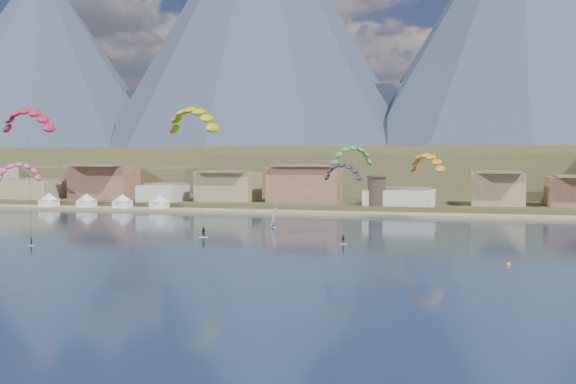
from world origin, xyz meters
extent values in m
plane|color=black|center=(0.00, 0.00, 0.00)|extent=(2400.00, 2400.00, 0.00)
cube|color=tan|center=(0.00, 106.00, 0.25)|extent=(2200.00, 12.00, 0.90)
cube|color=#4B4529|center=(0.00, 560.00, 0.00)|extent=(2200.00, 900.00, 4.00)
cube|color=brown|center=(40.00, 220.00, 9.50)|extent=(320.00, 150.00, 15.00)
cube|color=brown|center=(-40.00, 260.00, 11.00)|extent=(380.00, 170.00, 18.00)
cone|color=#303B50|center=(-560.00, 780.00, 152.00)|extent=(400.00, 400.00, 300.00)
cone|color=#303B50|center=(-240.00, 820.00, 202.00)|extent=(460.00, 460.00, 400.00)
cone|color=#303B50|center=(100.00, 840.00, 182.00)|extent=(440.00, 440.00, 360.00)
cube|color=#303B50|center=(0.00, 900.00, 57.00)|extent=(2000.00, 200.00, 110.00)
cylinder|color=#47382D|center=(5.00, 114.00, 6.00)|extent=(5.20, 5.20, 8.00)
cylinder|color=#47382D|center=(5.00, 114.00, 10.30)|extent=(5.82, 5.82, 0.60)
cube|color=white|center=(-95.00, 106.00, 1.70)|extent=(4.50, 4.50, 2.00)
pyramid|color=white|center=(-95.00, 106.00, 4.70)|extent=(6.40, 6.40, 2.00)
cube|color=white|center=(-82.00, 106.00, 1.70)|extent=(4.50, 4.50, 2.00)
pyramid|color=white|center=(-82.00, 106.00, 4.70)|extent=(6.40, 6.40, 2.00)
cube|color=white|center=(-70.00, 106.00, 1.70)|extent=(4.50, 4.50, 2.00)
pyramid|color=white|center=(-70.00, 106.00, 4.70)|extent=(6.40, 6.40, 2.00)
cube|color=white|center=(-58.00, 106.00, 1.70)|extent=(4.50, 4.50, 2.00)
pyramid|color=white|center=(-58.00, 106.00, 4.70)|extent=(6.40, 6.40, 2.00)
cube|color=silver|center=(-46.43, 28.92, 0.04)|extent=(1.35, 0.78, 0.09)
imported|color=black|center=(-46.43, 28.92, 0.83)|extent=(0.63, 0.51, 1.49)
cylinder|color=#262626|center=(-49.43, 33.01, 10.85)|extent=(0.05, 0.05, 22.25)
cube|color=silver|center=(-21.16, 47.73, 0.06)|extent=(1.74, 0.71, 0.11)
imported|color=black|center=(-21.16, 47.73, 1.08)|extent=(1.03, 0.84, 1.94)
cylinder|color=#262626|center=(-25.43, 55.63, 11.41)|extent=(0.05, 0.05, 27.14)
cube|color=silver|center=(7.13, 44.61, 0.04)|extent=(1.37, 0.84, 0.09)
imported|color=black|center=(7.13, 44.61, 0.85)|extent=(1.12, 0.88, 1.51)
cylinder|color=#262626|center=(7.21, 48.86, 7.66)|extent=(0.05, 0.05, 15.86)
cylinder|color=#262626|center=(-62.43, 43.67, 5.60)|extent=(0.04, 0.04, 13.27)
cylinder|color=#262626|center=(4.38, 56.14, 5.71)|extent=(0.04, 0.04, 13.45)
cylinder|color=#262626|center=(20.69, 67.83, 6.50)|extent=(0.04, 0.04, 14.76)
cube|color=silver|center=(-13.16, 69.11, 0.06)|extent=(2.46, 1.92, 0.12)
imported|color=black|center=(-13.16, 69.11, 1.01)|extent=(1.03, 0.94, 1.77)
cube|color=white|center=(-12.75, 69.11, 2.27)|extent=(2.23, 2.76, 4.22)
sphere|color=orange|center=(34.36, 27.18, 0.12)|extent=(0.68, 0.68, 0.68)
camera|label=1|loc=(26.84, -73.43, 15.70)|focal=41.36mm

